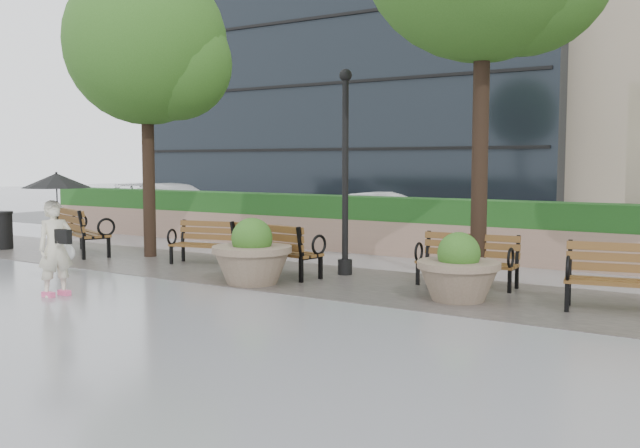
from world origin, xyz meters
The scene contains 17 objects.
ground centered at (0.00, 0.00, 0.00)m, with size 100.00×100.00×0.00m, color gray.
cobble_strip centered at (0.00, 3.00, 0.01)m, with size 28.00×3.20×0.01m, color #383330.
hedge_wall centered at (0.00, 7.00, 0.66)m, with size 24.00×0.80×1.35m.
asphalt_street centered at (0.00, 11.00, 0.00)m, with size 40.00×7.00×0.00m, color black.
bench_0 centered at (-6.22, 2.89, 0.33)m, with size 2.19×1.48×1.10m.
bench_1 centered at (-2.53, 3.27, 0.27)m, with size 1.80×1.03×0.91m.
bench_2 centered at (-0.47, 2.86, 0.30)m, with size 1.97×1.02×1.01m.
bench_3 centered at (3.04, 3.72, 0.27)m, with size 1.76×0.80×0.92m.
bench_4 centered at (5.86, 2.96, 0.30)m, with size 1.96×1.08×1.00m.
planter_left centered at (-0.29, 1.90, 0.47)m, with size 1.42×1.42×1.19m.
planter_right centered at (3.39, 2.47, 0.43)m, with size 1.30×1.30×1.09m.
trash_bin centered at (-8.74, 2.47, 0.45)m, with size 0.54×0.54×0.90m, color black.
lamppost centered at (0.55, 3.71, 1.73)m, with size 0.28×0.28×3.94m.
tree_0 centered at (-4.43, 3.58, 4.71)m, with size 3.70×3.65×6.67m.
car_left centered at (-10.57, 10.42, 0.71)m, with size 1.99×4.88×1.42m, color white.
car_right centered at (-1.89, 9.96, 0.65)m, with size 1.38×3.97×1.31m, color white.
pedestrian centered at (-2.24, -0.71, 1.21)m, with size 1.09×1.09×1.99m.
Camera 1 is at (7.65, -7.97, 2.19)m, focal length 40.00 mm.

